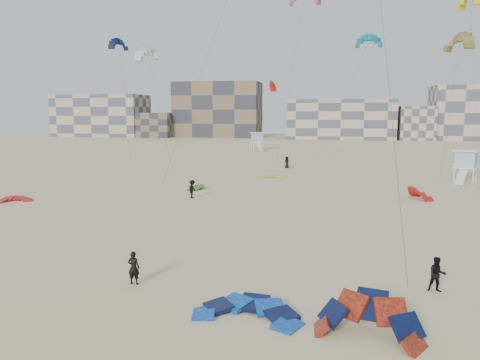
% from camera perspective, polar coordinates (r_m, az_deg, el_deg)
% --- Properties ---
extents(ground, '(320.00, 320.00, 0.00)m').
position_cam_1_polar(ground, '(22.30, -8.99, -13.91)').
color(ground, beige).
rests_on(ground, ground).
extents(kite_ground_blue, '(4.61, 4.81, 1.42)m').
position_cam_1_polar(kite_ground_blue, '(20.18, 0.95, -16.27)').
color(kite_ground_blue, '#1478E8').
rests_on(kite_ground_blue, ground).
extents(kite_ground_orange, '(4.93, 4.92, 4.09)m').
position_cam_1_polar(kite_ground_orange, '(19.18, 15.27, -17.97)').
color(kite_ground_orange, red).
rests_on(kite_ground_orange, ground).
extents(kite_ground_red, '(4.22, 4.28, 1.36)m').
position_cam_1_polar(kite_ground_red, '(49.01, -25.83, -2.37)').
color(kite_ground_red, red).
rests_on(kite_ground_red, ground).
extents(kite_ground_green, '(3.81, 3.65, 1.52)m').
position_cam_1_polar(kite_ground_green, '(51.65, -5.59, -1.06)').
color(kite_ground_green, '#2B7A1E').
rests_on(kite_ground_green, ground).
extents(kite_ground_red_far, '(4.06, 3.99, 3.28)m').
position_cam_1_polar(kite_ground_red_far, '(48.73, 21.04, -2.15)').
color(kite_ground_red_far, red).
rests_on(kite_ground_red_far, ground).
extents(kite_ground_yellow, '(3.88, 3.99, 0.56)m').
position_cam_1_polar(kite_ground_yellow, '(60.24, 4.03, 0.30)').
color(kite_ground_yellow, yellow).
rests_on(kite_ground_yellow, ground).
extents(kitesurfer_main, '(0.61, 0.41, 1.66)m').
position_cam_1_polar(kitesurfer_main, '(23.85, -12.84, -10.38)').
color(kitesurfer_main, black).
rests_on(kitesurfer_main, ground).
extents(kitesurfer_b, '(0.83, 0.65, 1.67)m').
position_cam_1_polar(kitesurfer_b, '(24.19, 22.90, -10.57)').
color(kitesurfer_b, black).
rests_on(kitesurfer_b, ground).
extents(kitesurfer_c, '(0.80, 1.24, 1.81)m').
position_cam_1_polar(kitesurfer_c, '(45.87, -5.83, -1.11)').
color(kitesurfer_c, black).
rests_on(kitesurfer_c, ground).
extents(kitesurfer_e, '(1.01, 0.85, 1.75)m').
position_cam_1_polar(kitesurfer_e, '(70.47, 5.73, 2.17)').
color(kitesurfer_e, black).
rests_on(kitesurfer_e, ground).
extents(kitesurfer_f, '(0.58, 1.70, 1.82)m').
position_cam_1_polar(kitesurfer_f, '(76.35, 26.29, 1.85)').
color(kitesurfer_f, black).
rests_on(kitesurfer_f, ground).
extents(kite_fly_grey, '(6.44, 5.68, 15.34)m').
position_cam_1_polar(kite_fly_grey, '(59.49, -11.11, 14.54)').
color(kite_fly_grey, silver).
rests_on(kite_fly_grey, ground).
extents(kite_fly_olive, '(5.38, 10.17, 16.29)m').
position_cam_1_polar(kite_fly_olive, '(59.04, 25.18, 14.81)').
color(kite_fly_olive, olive).
rests_on(kite_fly_olive, ground).
extents(kite_fly_yellow, '(7.16, 9.97, 22.43)m').
position_cam_1_polar(kite_fly_yellow, '(68.44, 26.23, 19.02)').
color(kite_fly_yellow, yellow).
rests_on(kite_fly_yellow, ground).
extents(kite_fly_navy, '(4.38, 4.14, 18.27)m').
position_cam_1_polar(kite_fly_navy, '(74.25, -14.61, 15.59)').
color(kite_fly_navy, '#090A37').
rests_on(kite_fly_navy, ground).
extents(kite_fly_teal_b, '(9.49, 8.55, 19.67)m').
position_cam_1_polar(kite_fly_teal_b, '(79.51, 15.43, 15.89)').
color(kite_fly_teal_b, '#127387').
rests_on(kite_fly_teal_b, ground).
extents(kite_fly_red, '(6.84, 3.52, 12.52)m').
position_cam_1_polar(kite_fly_red, '(76.58, 4.01, 11.24)').
color(kite_fly_red, red).
rests_on(kite_fly_red, ground).
extents(lifeguard_tower_near, '(3.60, 5.75, 3.86)m').
position_cam_1_polar(lifeguard_tower_near, '(62.36, 25.81, 1.53)').
color(lifeguard_tower_near, white).
rests_on(lifeguard_tower_near, ground).
extents(lifeguard_tower_far, '(3.61, 5.78, 3.88)m').
position_cam_1_polar(lifeguard_tower_far, '(102.62, 2.10, 4.72)').
color(lifeguard_tower_far, white).
rests_on(lifeguard_tower_far, ground).
extents(condo_west_a, '(30.00, 15.00, 14.00)m').
position_cam_1_polar(condo_west_a, '(168.13, -16.52, 7.53)').
color(condo_west_a, '#C0AB8C').
rests_on(condo_west_a, ground).
extents(condo_west_b, '(28.00, 14.00, 18.00)m').
position_cam_1_polar(condo_west_b, '(157.81, -2.70, 8.55)').
color(condo_west_b, '#756147').
rests_on(condo_west_b, ground).
extents(condo_mid, '(32.00, 16.00, 12.00)m').
position_cam_1_polar(condo_mid, '(149.40, 12.13, 7.24)').
color(condo_mid, '#C0AB8C').
rests_on(condo_mid, ground).
extents(condo_east, '(26.00, 14.00, 16.00)m').
position_cam_1_polar(condo_east, '(157.30, 26.99, 7.30)').
color(condo_east, '#C0AB8C').
rests_on(condo_east, ground).
extents(condo_fill_left, '(12.00, 10.00, 8.00)m').
position_cam_1_polar(condo_fill_left, '(158.13, -10.32, 6.62)').
color(condo_fill_left, '#756147').
rests_on(condo_fill_left, ground).
extents(condo_fill_right, '(10.00, 10.00, 10.00)m').
position_cam_1_polar(condo_fill_right, '(149.47, 20.65, 6.51)').
color(condo_fill_right, '#C0AB8C').
rests_on(condo_fill_right, ground).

